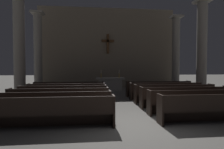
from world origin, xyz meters
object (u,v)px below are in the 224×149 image
object	(u,v)px
pew_right_row_3	(185,97)
column_left_second	(19,47)
pew_left_row_6	(69,90)
pew_right_row_4	(174,94)
pew_left_row_2	(54,105)
pew_right_row_6	(158,89)
column_left_third	(38,53)
pew_right_row_1	(220,108)
pew_left_row_1	(46,112)
candlestick_right	(119,75)
column_right_third	(176,54)
pew_left_row_4	(64,95)
column_right_second	(202,49)
altar	(110,84)
pew_right_row_5	(165,91)
pew_left_row_5	(67,92)
candlestick_left	(101,75)
pew_left_row_3	(59,99)
pew_right_row_2	(200,102)

from	to	relation	value
pew_right_row_3	column_left_second	xyz separation A→B (m)	(-8.20, 3.31, 2.45)
pew_left_row_6	pew_right_row_4	world-z (taller)	same
pew_left_row_2	pew_right_row_3	bearing A→B (deg)	11.75
pew_right_row_6	column_left_third	distance (m)	9.29
pew_right_row_1	pew_right_row_4	distance (m)	3.39
pew_left_row_1	column_left_third	bearing A→B (deg)	106.64
column_left_second	candlestick_right	bearing A→B (deg)	27.43
column_left_third	column_right_third	xyz separation A→B (m)	(10.97, 0.00, 0.00)
pew_left_row_1	pew_left_row_4	bearing A→B (deg)	90.00
pew_right_row_6	column_left_second	size ratio (longest dim) A/B	0.67
pew_left_row_1	column_right_second	xyz separation A→B (m)	(8.20, 5.57, 2.45)
pew_left_row_1	altar	world-z (taller)	altar
pew_left_row_6	pew_right_row_5	xyz separation A→B (m)	(5.44, -1.13, 0.00)
pew_left_row_5	candlestick_left	distance (m)	4.76
pew_left_row_5	column_right_second	size ratio (longest dim) A/B	0.67
pew_left_row_3	column_left_third	bearing A→B (deg)	111.58
column_left_second	pew_left_row_6	bearing A→B (deg)	1.83
column_right_second	altar	world-z (taller)	column_right_second
pew_right_row_4	candlestick_left	world-z (taller)	candlestick_left
pew_left_row_3	pew_left_row_6	distance (m)	3.39
pew_left_row_3	pew_right_row_5	xyz separation A→B (m)	(5.44, 2.26, 0.00)
pew_right_row_3	pew_right_row_4	distance (m)	1.13
pew_left_row_2	pew_left_row_3	bearing A→B (deg)	90.00
pew_left_row_3	pew_right_row_2	distance (m)	5.55
pew_right_row_2	column_left_third	xyz separation A→B (m)	(-8.20, 8.12, 2.45)
pew_left_row_6	pew_right_row_3	distance (m)	6.41
pew_right_row_6	candlestick_left	world-z (taller)	candlestick_left
pew_left_row_2	pew_right_row_3	distance (m)	5.55
pew_left_row_1	pew_left_row_6	xyz separation A→B (m)	(0.00, 5.66, 0.00)
pew_left_row_4	altar	distance (m)	6.03
pew_left_row_2	pew_right_row_1	bearing A→B (deg)	-11.75
altar	pew_right_row_1	bearing A→B (deg)	-72.79
column_right_second	candlestick_right	bearing A→B (deg)	146.15
pew_left_row_3	pew_left_row_2	bearing A→B (deg)	-90.00
pew_right_row_6	pew_left_row_5	bearing A→B (deg)	-168.25
pew_left_row_6	pew_right_row_6	distance (m)	5.44
pew_right_row_2	pew_left_row_2	bearing A→B (deg)	180.00
pew_left_row_6	candlestick_right	size ratio (longest dim) A/B	6.62
column_left_second	pew_left_row_3	bearing A→B (deg)	-50.09
pew_left_row_1	pew_right_row_6	bearing A→B (deg)	46.13
pew_right_row_4	column_right_third	xyz separation A→B (m)	(2.77, 5.86, 2.45)
column_right_third	column_left_third	bearing A→B (deg)	180.00
pew_right_row_4	pew_left_row_6	bearing A→B (deg)	157.40
column_left_third	pew_left_row_6	bearing A→B (deg)	-52.45
pew_left_row_2	pew_right_row_5	distance (m)	6.41
pew_left_row_6	pew_right_row_5	distance (m)	5.55
pew_left_row_2	column_left_third	size ratio (longest dim) A/B	0.67
pew_left_row_3	candlestick_right	distance (m)	7.39
pew_left_row_5	column_right_third	distance (m)	9.78
pew_left_row_5	candlestick_left	size ratio (longest dim) A/B	6.62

